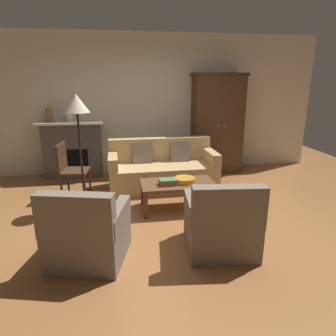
% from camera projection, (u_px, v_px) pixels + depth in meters
% --- Properties ---
extents(ground_plane, '(9.60, 9.60, 0.00)m').
position_uv_depth(ground_plane, '(167.00, 221.00, 4.19)').
color(ground_plane, '#9E6638').
extents(back_wall, '(7.20, 0.10, 2.80)m').
position_uv_depth(back_wall, '(148.00, 105.00, 6.20)').
color(back_wall, silver).
rests_on(back_wall, ground).
extents(fireplace, '(1.26, 0.48, 1.12)m').
position_uv_depth(fireplace, '(73.00, 149.00, 5.96)').
color(fireplace, '#4C4947').
rests_on(fireplace, ground).
extents(armoire, '(1.06, 0.57, 2.03)m').
position_uv_depth(armoire, '(217.00, 124.00, 6.21)').
color(armoire, '#472D1E').
rests_on(armoire, ground).
extents(couch, '(1.93, 0.89, 0.86)m').
position_uv_depth(couch, '(163.00, 170.00, 5.44)').
color(couch, tan).
rests_on(couch, ground).
extents(coffee_table, '(1.10, 0.60, 0.42)m').
position_uv_depth(coffee_table, '(178.00, 186.00, 4.49)').
color(coffee_table, brown).
rests_on(coffee_table, ground).
extents(fruit_bowl, '(0.31, 0.31, 0.07)m').
position_uv_depth(fruit_bowl, '(184.00, 180.00, 4.48)').
color(fruit_bowl, orange).
rests_on(fruit_bowl, coffee_table).
extents(book_stack, '(0.25, 0.18, 0.09)m').
position_uv_depth(book_stack, '(167.00, 182.00, 4.37)').
color(book_stack, '#B73833').
rests_on(book_stack, coffee_table).
extents(mantel_vase_bronze, '(0.13, 0.13, 0.27)m').
position_uv_depth(mantel_vase_bronze, '(49.00, 115.00, 5.69)').
color(mantel_vase_bronze, olive).
rests_on(mantel_vase_bronze, fireplace).
extents(mantel_vase_cream, '(0.14, 0.14, 0.17)m').
position_uv_depth(mantel_vase_cream, '(70.00, 117.00, 5.76)').
color(mantel_vase_cream, beige).
rests_on(mantel_vase_cream, fireplace).
extents(armchair_near_left, '(0.93, 0.93, 0.88)m').
position_uv_depth(armchair_near_left, '(87.00, 234.00, 3.19)').
color(armchair_near_left, '#756656').
rests_on(armchair_near_left, ground).
extents(armchair_near_right, '(0.85, 0.85, 0.88)m').
position_uv_depth(armchair_near_right, '(221.00, 225.00, 3.38)').
color(armchair_near_right, '#756656').
rests_on(armchair_near_right, ground).
extents(side_chair_wooden, '(0.49, 0.49, 0.90)m').
position_uv_depth(side_chair_wooden, '(69.00, 166.00, 4.97)').
color(side_chair_wooden, '#472D1E').
rests_on(side_chair_wooden, ground).
extents(floor_lamp, '(0.36, 0.36, 1.71)m').
position_uv_depth(floor_lamp, '(77.00, 110.00, 4.22)').
color(floor_lamp, black).
rests_on(floor_lamp, ground).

